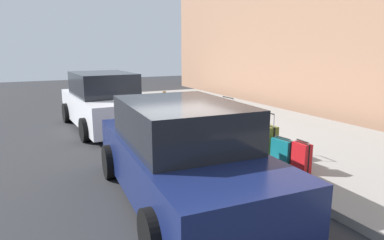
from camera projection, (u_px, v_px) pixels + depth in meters
name	position (u px, v px, depth m)	size (l,w,h in m)	color
ground_plane	(182.00, 136.00, 9.38)	(40.00, 40.00, 0.00)	#28282B
sidewalk_curb	(254.00, 125.00, 10.46)	(18.00, 5.00, 0.14)	gray
suitcase_red_0	(301.00, 157.00, 6.24)	(0.36, 0.18, 0.61)	red
suitcase_teal_1	(282.00, 152.00, 6.64)	(0.46, 0.23, 0.57)	#0F606B
suitcase_olive_2	(266.00, 141.00, 7.12)	(0.49, 0.25, 0.97)	#59601E
suitcase_navy_3	(252.00, 136.00, 7.63)	(0.48, 0.29, 0.67)	navy
suitcase_black_4	(241.00, 132.00, 8.09)	(0.41, 0.21, 0.63)	black
suitcase_silver_5	(227.00, 124.00, 8.51)	(0.50, 0.26, 1.09)	#9EA0A8
suitcase_maroon_6	(219.00, 121.00, 9.04)	(0.50, 0.28, 0.98)	maroon
suitcase_red_7	(205.00, 120.00, 9.47)	(0.44, 0.23, 0.61)	red
suitcase_teal_8	(199.00, 118.00, 9.90)	(0.35, 0.21, 0.58)	#0F606B
suitcase_olive_9	(192.00, 114.00, 10.25)	(0.37, 0.27, 0.91)	#59601E
suitcase_navy_10	(184.00, 112.00, 10.65)	(0.44, 0.24, 0.77)	navy
fire_hydrant	(174.00, 104.00, 11.46)	(0.39, 0.21, 0.81)	#D89E0C
bollard_post	(164.00, 103.00, 11.84)	(0.11, 0.11, 0.81)	brown
parked_car_navy_0	(181.00, 155.00, 5.33)	(4.56, 2.20, 1.60)	#141E4C
parked_car_white_1	(104.00, 102.00, 10.30)	(4.53, 2.17, 1.70)	silver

